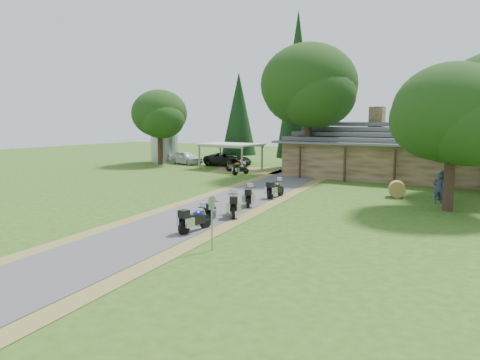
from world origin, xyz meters
The scene contains 24 objects.
ground centered at (0.00, 0.00, 0.00)m, with size 120.00×120.00×0.00m, color #294F16.
driveway centered at (-0.50, 4.00, 0.00)m, with size 46.00×46.00×0.00m, color #414143.
lodge centered at (6.00, 24.00, 2.45)m, with size 21.40×9.40×4.90m, color brown, non-canonical shape.
silo centered at (-22.26, 25.40, 3.30)m, with size 3.25×3.25×6.61m, color gray.
carport centered at (-11.10, 22.58, 1.31)m, with size 6.04×4.03×2.62m, color silver, non-canonical shape.
car_white_sedan centered at (-18.22, 24.26, 0.94)m, with size 5.66×2.39×1.89m, color silver.
car_dark_suv centered at (-12.91, 24.91, 1.12)m, with size 5.83×2.48×2.23m, color black.
motorcycle_row_a centered at (1.86, -0.75, 0.64)m, with size 1.87×0.61×1.28m, color navy, non-canonical shape.
motorcycle_row_b centered at (1.23, 1.46, 0.58)m, with size 1.70×0.55×1.16m, color #9C9EA4, non-canonical shape.
motorcycle_row_c centered at (1.50, 3.12, 0.67)m, with size 1.97×0.64×1.35m, color yellow, non-canonical shape.
motorcycle_row_d centered at (0.78, 6.05, 0.63)m, with size 1.83×0.60×1.25m, color #B46016, non-canonical shape.
motorcycle_row_e centered at (0.80, 9.41, 0.64)m, with size 1.87×0.61×1.28m, color black, non-canonical shape.
motorcycle_carport_a centered at (-9.51, 21.05, 0.58)m, with size 1.69×0.55×1.16m, color #DBA200, non-canonical shape.
motorcycle_carport_b centered at (-7.71, 19.00, 0.57)m, with size 1.66×0.54×1.13m, color slate, non-canonical shape.
person_a centered at (10.17, 12.96, 1.08)m, with size 0.62×0.44×2.17m, color #343E5E.
person_b centered at (10.19, 14.09, 1.09)m, with size 0.62×0.44×2.17m, color #343E5E.
person_c centered at (10.31, 14.33, 1.13)m, with size 0.64×0.46×2.25m, color #343E5E.
hay_bale centered at (7.52, 13.81, 0.54)m, with size 1.08×1.08×0.99m, color olive.
sign_post centered at (4.28, -2.87, 1.09)m, with size 0.39×0.07×2.18m, color gray, non-canonical shape.
oak_lodge_left centered at (-1.90, 20.89, 6.53)m, with size 8.42×8.42×13.05m, color #153510, non-canonical shape.
oak_driveway centered at (11.03, 10.64, 4.40)m, with size 6.53×6.53×8.81m, color #153510, non-canonical shape.
oak_silo centered at (-20.35, 22.45, 4.60)m, with size 6.17×6.17×9.20m, color #153510, non-canonical shape.
cedar_near centered at (-5.77, 26.98, 8.00)m, with size 4.19×4.19×16.00m, color black.
cedar_far centered at (-13.38, 27.92, 5.16)m, with size 3.94×3.94×10.32m, color black.
Camera 1 is at (14.53, -17.56, 5.17)m, focal length 35.00 mm.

